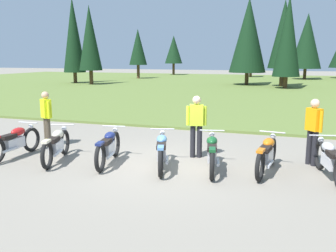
{
  "coord_description": "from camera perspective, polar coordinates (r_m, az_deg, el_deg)",
  "views": [
    {
      "loc": [
        3.06,
        -8.36,
        2.67
      ],
      "look_at": [
        0.0,
        0.6,
        0.9
      ],
      "focal_mm": 39.35,
      "sensor_mm": 36.0,
      "label": 1
    }
  ],
  "objects": [
    {
      "name": "ground_plane",
      "position": [
        9.29,
        -1.2,
        -6.11
      ],
      "size": [
        140.0,
        140.0,
        0.0
      ],
      "primitive_type": "plane",
      "color": "gray"
    },
    {
      "name": "grass_moorland",
      "position": [
        35.17,
        13.89,
        6.01
      ],
      "size": [
        80.0,
        44.0,
        0.1
      ],
      "primitive_type": "cube",
      "color": "#5B7033",
      "rests_on": "ground"
    },
    {
      "name": "forest_treeline",
      "position": [
        41.23,
        21.19,
        12.2
      ],
      "size": [
        40.9,
        25.23,
        8.71
      ],
      "color": "#47331E",
      "rests_on": "ground"
    },
    {
      "name": "motorcycle_red",
      "position": [
        10.73,
        -22.67,
        -2.25
      ],
      "size": [
        0.62,
        2.1,
        0.88
      ],
      "color": "black",
      "rests_on": "ground"
    },
    {
      "name": "motorcycle_cream",
      "position": [
        9.98,
        -16.9,
        -2.79
      ],
      "size": [
        0.84,
        2.03,
        0.88
      ],
      "color": "black",
      "rests_on": "ground"
    },
    {
      "name": "motorcycle_navy",
      "position": [
        9.46,
        -9.21,
        -3.2
      ],
      "size": [
        0.73,
        2.07,
        0.88
      ],
      "color": "black",
      "rests_on": "ground"
    },
    {
      "name": "motorcycle_sky_blue",
      "position": [
        8.95,
        -0.98,
        -3.84
      ],
      "size": [
        0.86,
        2.03,
        0.88
      ],
      "color": "black",
      "rests_on": "ground"
    },
    {
      "name": "motorcycle_british_green",
      "position": [
        8.84,
        6.82,
        -4.11
      ],
      "size": [
        0.73,
        2.07,
        0.88
      ],
      "color": "black",
      "rests_on": "ground"
    },
    {
      "name": "motorcycle_orange",
      "position": [
        8.93,
        15.06,
        -4.25
      ],
      "size": [
        0.62,
        2.1,
        0.88
      ],
      "color": "black",
      "rests_on": "ground"
    },
    {
      "name": "motorcycle_silver",
      "position": [
        8.95,
        23.78,
        -4.78
      ],
      "size": [
        0.74,
        2.07,
        0.88
      ],
      "color": "black",
      "rests_on": "ground"
    },
    {
      "name": "rider_with_back_turned",
      "position": [
        11.66,
        -18.32,
        1.56
      ],
      "size": [
        0.47,
        0.38,
        1.67
      ],
      "color": "#4C4233",
      "rests_on": "ground"
    },
    {
      "name": "rider_checking_bike",
      "position": [
        9.8,
        21.59,
        -0.27
      ],
      "size": [
        0.4,
        0.43,
        1.67
      ],
      "color": "black",
      "rests_on": "ground"
    },
    {
      "name": "rider_near_row_end",
      "position": [
        9.85,
        4.42,
        0.5
      ],
      "size": [
        0.53,
        0.31,
        1.67
      ],
      "color": "black",
      "rests_on": "ground"
    }
  ]
}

